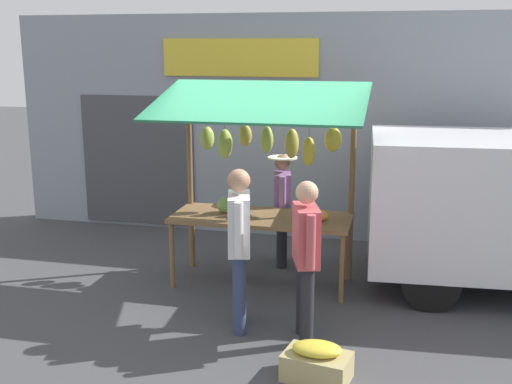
% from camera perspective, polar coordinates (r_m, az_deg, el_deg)
% --- Properties ---
extents(ground_plane, '(40.00, 40.00, 0.00)m').
position_cam_1_polar(ground_plane, '(8.06, 0.50, -8.21)').
color(ground_plane, '#424244').
extents(street_backdrop, '(9.00, 0.30, 3.40)m').
position_cam_1_polar(street_backdrop, '(9.75, 3.06, 5.84)').
color(street_backdrop, '#8C939E').
rests_on(street_backdrop, ground).
extents(market_stall, '(2.50, 1.46, 2.50)m').
position_cam_1_polar(market_stall, '(7.68, 0.60, 2.83)').
color(market_stall, brown).
rests_on(market_stall, ground).
extents(vendor_with_sunhat, '(0.39, 0.65, 1.53)m').
position_cam_1_polar(vendor_with_sunhat, '(8.47, 2.37, -0.86)').
color(vendor_with_sunhat, '#232328').
rests_on(vendor_with_sunhat, ground).
extents(shopper_in_grey_tee, '(0.34, 0.71, 1.72)m').
position_cam_1_polar(shopper_in_grey_tee, '(6.50, -1.54, -4.11)').
color(shopper_in_grey_tee, navy).
rests_on(shopper_in_grey_tee, ground).
extents(shopper_with_shopping_bag, '(0.35, 0.68, 1.65)m').
position_cam_1_polar(shopper_with_shopping_bag, '(6.29, 4.53, -5.21)').
color(shopper_with_shopping_bag, '#232328').
rests_on(shopper_with_shopping_bag, ground).
extents(produce_crate_near, '(0.65, 0.48, 0.36)m').
position_cam_1_polar(produce_crate_near, '(5.87, 5.52, -15.09)').
color(produce_crate_near, tan).
rests_on(produce_crate_near, ground).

